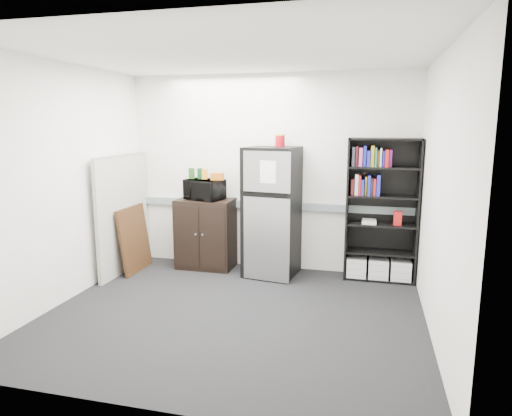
% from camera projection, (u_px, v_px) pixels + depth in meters
% --- Properties ---
extents(floor, '(4.00, 4.00, 0.00)m').
position_uv_depth(floor, '(234.00, 314.00, 4.92)').
color(floor, black).
rests_on(floor, ground).
extents(wall_back, '(4.00, 0.02, 2.70)m').
position_uv_depth(wall_back, '(269.00, 173.00, 6.34)').
color(wall_back, white).
rests_on(wall_back, floor).
extents(wall_right, '(0.02, 3.50, 2.70)m').
position_uv_depth(wall_right, '(440.00, 198.00, 4.20)').
color(wall_right, white).
rests_on(wall_right, floor).
extents(wall_left, '(0.02, 3.50, 2.70)m').
position_uv_depth(wall_left, '(63.00, 184.00, 5.15)').
color(wall_left, white).
rests_on(wall_left, floor).
extents(ceiling, '(4.00, 3.50, 0.02)m').
position_uv_depth(ceiling, '(231.00, 53.00, 4.43)').
color(ceiling, white).
rests_on(ceiling, wall_back).
extents(electrical_raceway, '(3.92, 0.05, 0.10)m').
position_uv_depth(electrical_raceway, '(269.00, 205.00, 6.40)').
color(electrical_raceway, gray).
rests_on(electrical_raceway, wall_back).
extents(wall_note, '(0.14, 0.00, 0.10)m').
position_uv_depth(wall_note, '(245.00, 158.00, 6.39)').
color(wall_note, white).
rests_on(wall_note, wall_back).
extents(bookshelf, '(0.90, 0.34, 1.85)m').
position_uv_depth(bookshelf, '(381.00, 211.00, 5.88)').
color(bookshelf, black).
rests_on(bookshelf, floor).
extents(cubicle_partition, '(0.06, 1.30, 1.62)m').
position_uv_depth(cubicle_partition, '(123.00, 214.00, 6.26)').
color(cubicle_partition, '#A39D90').
rests_on(cubicle_partition, floor).
extents(cabinet, '(0.79, 0.52, 0.98)m').
position_uv_depth(cabinet, '(206.00, 234.00, 6.47)').
color(cabinet, black).
rests_on(cabinet, floor).
extents(microwave, '(0.58, 0.47, 0.28)m').
position_uv_depth(microwave, '(204.00, 190.00, 6.34)').
color(microwave, black).
rests_on(microwave, cabinet).
extents(snack_box_a, '(0.08, 0.07, 0.15)m').
position_uv_depth(snack_box_a, '(192.00, 173.00, 6.38)').
color(snack_box_a, '#235518').
rests_on(snack_box_a, microwave).
extents(snack_box_b, '(0.08, 0.06, 0.15)m').
position_uv_depth(snack_box_b, '(200.00, 174.00, 6.35)').
color(snack_box_b, '#0D3A19').
rests_on(snack_box_b, microwave).
extents(snack_box_c, '(0.07, 0.05, 0.14)m').
position_uv_depth(snack_box_c, '(205.00, 174.00, 6.34)').
color(snack_box_c, orange).
rests_on(snack_box_c, microwave).
extents(snack_bag, '(0.20, 0.14, 0.10)m').
position_uv_depth(snack_bag, '(217.00, 176.00, 6.24)').
color(snack_bag, '#B85912').
rests_on(snack_bag, microwave).
extents(refrigerator, '(0.73, 0.76, 1.73)m').
position_uv_depth(refrigerator, '(272.00, 212.00, 6.09)').
color(refrigerator, black).
rests_on(refrigerator, floor).
extents(coffee_can, '(0.13, 0.13, 0.18)m').
position_uv_depth(coffee_can, '(280.00, 140.00, 6.02)').
color(coffee_can, '#AD0815').
rests_on(coffee_can, refrigerator).
extents(framed_poster, '(0.16, 0.70, 0.90)m').
position_uv_depth(framed_poster, '(135.00, 239.00, 6.32)').
color(framed_poster, black).
rests_on(framed_poster, floor).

